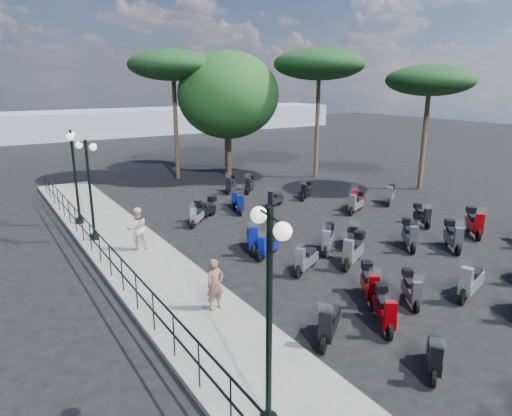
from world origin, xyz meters
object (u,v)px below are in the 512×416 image
pedestrian_far (137,229)px  scooter_8 (411,290)px  broadleaf_tree (228,95)px  pine_1 (319,64)px  scooter_17 (241,203)px  scooter_23 (250,185)px  scooter_21 (422,216)px  pine_2 (173,65)px  scooter_4 (205,209)px  scooter_29 (306,191)px  lamp_post_0 (269,309)px  pine_0 (225,69)px  scooter_26 (474,223)px  scooter_2 (306,260)px  scooter_10 (252,239)px  scooter_13 (471,282)px  scooter_14 (353,251)px  scooter_16 (275,199)px  lamp_post_1 (90,184)px  scooter_6 (434,357)px  scooter_32 (410,236)px  scooter_1 (329,324)px  lamp_post_2 (75,171)px  scooter_27 (356,203)px  scooter_7 (385,311)px  scooter_22 (357,199)px  scooter_3 (268,246)px  scooter_31 (370,285)px  scooter_11 (235,199)px  scooter_5 (197,216)px  scooter_15 (352,236)px  woman (215,284)px  scooter_30 (231,185)px  pine_3 (430,81)px

pedestrian_far → scooter_8: size_ratio=1.30×
broadleaf_tree → pine_1: 6.28m
scooter_17 → scooter_23: (2.64, 3.43, -0.01)m
scooter_21 → pine_2: 18.15m
scooter_4 → scooter_21: 10.16m
pine_1 → scooter_8: bearing=-120.8°
scooter_8 → scooter_29: bearing=-79.4°
lamp_post_0 → pine_0: size_ratio=0.52×
scooter_26 → pine_2: (-6.03, 18.03, 6.85)m
lamp_post_0 → scooter_23: 19.54m
scooter_2 → scooter_17: scooter_2 is taller
scooter_10 → scooter_13: scooter_10 is taller
scooter_14 → pine_0: (5.75, 19.93, 6.76)m
scooter_16 → scooter_26: (4.63, -8.35, 0.13)m
lamp_post_1 → scooter_26: (14.03, -7.79, -1.94)m
scooter_13 → scooter_17: (-1.16, 11.91, -0.02)m
scooter_6 → scooter_32: scooter_32 is taller
scooter_2 → scooter_13: scooter_13 is taller
scooter_1 → scooter_6: scooter_1 is taller
scooter_6 → broadleaf_tree: (6.72, 21.64, 5.11)m
scooter_16 → pine_0: 14.26m
lamp_post_2 → scooter_27: bearing=-7.0°
broadleaf_tree → scooter_7: bearing=-107.4°
scooter_14 → lamp_post_0: bearing=97.6°
scooter_22 → broadleaf_tree: (-1.82, 10.47, 5.04)m
scooter_10 → scooter_16: size_ratio=1.21×
scooter_7 → scooter_32: size_ratio=0.98×
lamp_post_0 → scooter_17: lamp_post_0 is taller
scooter_1 → scooter_4: bearing=-48.5°
scooter_22 → pine_0: pine_0 is taller
scooter_10 → scooter_6: bearing=113.7°
scooter_14 → scooter_16: 8.25m
scooter_21 → scooter_23: (-3.30, 9.78, 0.03)m
scooter_3 → scooter_7: 5.95m
scooter_14 → scooter_27: size_ratio=1.06×
lamp_post_1 → scooter_2: 9.13m
scooter_2 → scooter_31: size_ratio=1.04×
scooter_11 → scooter_16: bearing=-179.7°
scooter_14 → scooter_26: (6.72, -0.37, 0.00)m
scooter_16 → scooter_1: bearing=124.8°
scooter_5 → scooter_14: scooter_14 is taller
scooter_1 → scooter_21: 11.29m
lamp_post_0 → scooter_3: lamp_post_0 is taller
scooter_15 → scooter_16: size_ratio=0.92×
scooter_11 → scooter_17: scooter_17 is taller
woman → scooter_30: bearing=55.5°
pine_0 → scooter_29: bearing=-95.7°
pine_2 → pine_3: pine_2 is taller
woman → scooter_17: bearing=52.0°
scooter_1 → scooter_29: 14.71m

